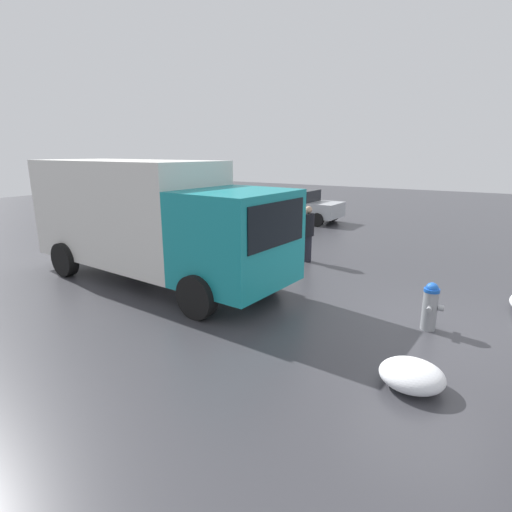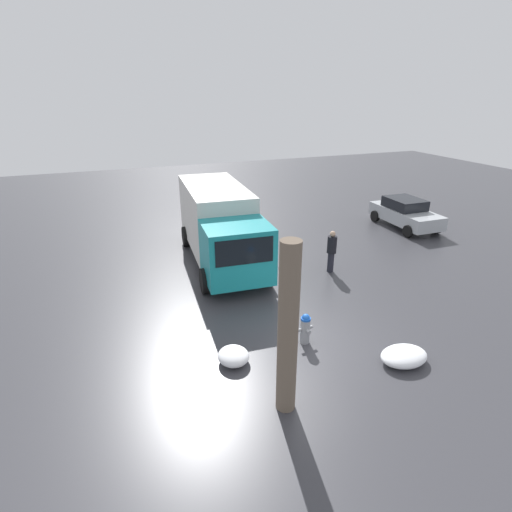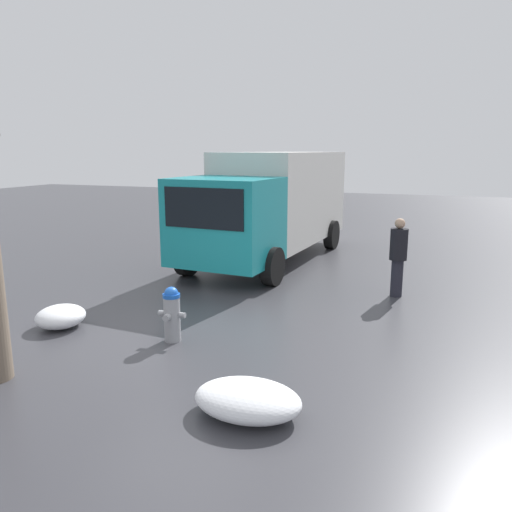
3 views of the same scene
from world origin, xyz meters
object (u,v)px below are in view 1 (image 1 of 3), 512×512
(fire_hydrant, at_px, (430,306))
(delivery_truck, at_px, (150,217))
(pedestrian, at_px, (308,232))
(parked_car, at_px, (299,205))

(fire_hydrant, distance_m, delivery_truck, 6.70)
(delivery_truck, xyz_separation_m, pedestrian, (-2.64, -3.72, -0.72))
(fire_hydrant, bearing_deg, parked_car, 123.85)
(delivery_truck, bearing_deg, fire_hydrant, 98.64)
(parked_car, bearing_deg, fire_hydrant, 38.78)
(fire_hydrant, bearing_deg, delivery_truck, -178.92)
(delivery_truck, distance_m, pedestrian, 4.61)
(delivery_truck, height_order, parked_car, delivery_truck)
(delivery_truck, xyz_separation_m, parked_car, (0.83, -10.22, -0.88))
(fire_hydrant, bearing_deg, pedestrian, 137.51)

